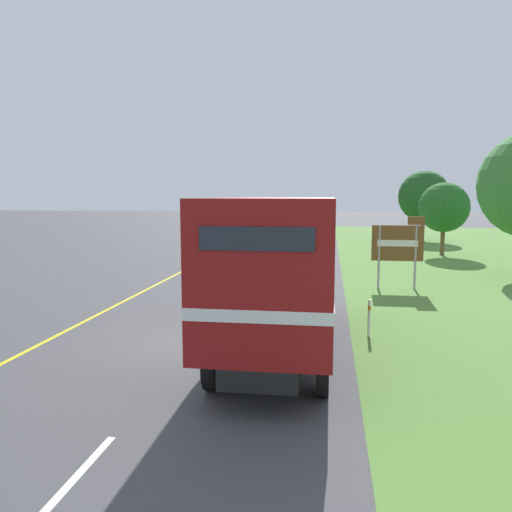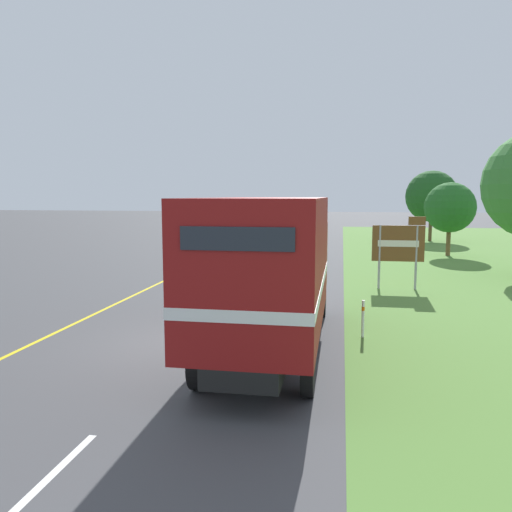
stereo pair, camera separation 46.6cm
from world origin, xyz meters
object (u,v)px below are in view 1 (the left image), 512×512
at_px(roadside_tree_far, 424,196).
at_px(delineator_post, 369,317).
at_px(horse_trailer_truck, 280,267).
at_px(lead_car_white, 236,244).
at_px(highway_sign, 398,244).
at_px(roadside_tree_mid, 444,208).

height_order(roadside_tree_far, delineator_post, roadside_tree_far).
bearing_deg(horse_trailer_truck, lead_car_white, 104.13).
bearing_deg(highway_sign, roadside_tree_far, 77.65).
bearing_deg(roadside_tree_mid, highway_sign, -109.52).
relative_size(lead_car_white, roadside_tree_mid, 0.90).
bearing_deg(horse_trailer_truck, roadside_tree_far, 74.33).
bearing_deg(roadside_tree_mid, roadside_tree_far, 86.52).
distance_m(horse_trailer_truck, roadside_tree_far, 30.99).
relative_size(lead_car_white, highway_sign, 1.40).
height_order(horse_trailer_truck, highway_sign, horse_trailer_truck).
distance_m(highway_sign, delineator_post, 7.17).
bearing_deg(delineator_post, highway_sign, 77.10).
distance_m(roadside_tree_mid, delineator_post, 19.40).
xyz_separation_m(roadside_tree_mid, roadside_tree_far, (0.60, 9.87, 0.65)).
height_order(highway_sign, delineator_post, highway_sign).
relative_size(highway_sign, roadside_tree_far, 0.51).
bearing_deg(horse_trailer_truck, delineator_post, 35.88).
xyz_separation_m(lead_car_white, roadside_tree_far, (12.35, 13.96, 2.59)).
bearing_deg(horse_trailer_truck, roadside_tree_mid, 68.72).
bearing_deg(lead_car_white, highway_sign, -44.13).
bearing_deg(delineator_post, roadside_tree_far, 77.52).
distance_m(lead_car_white, highway_sign, 10.71).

